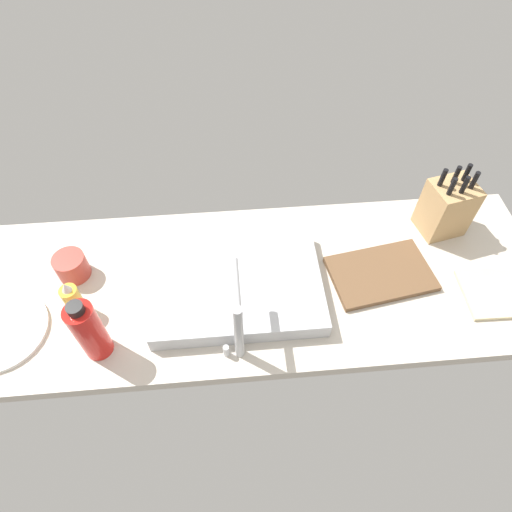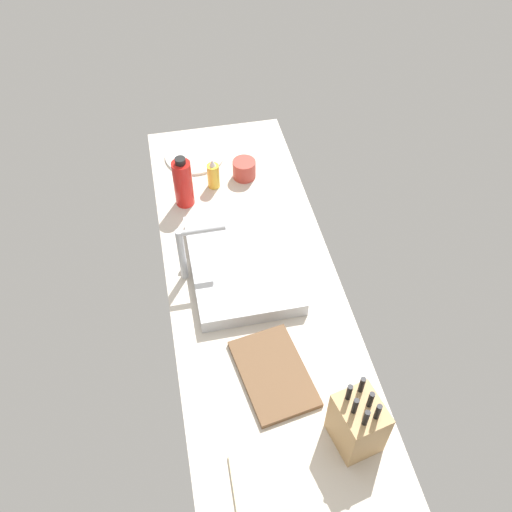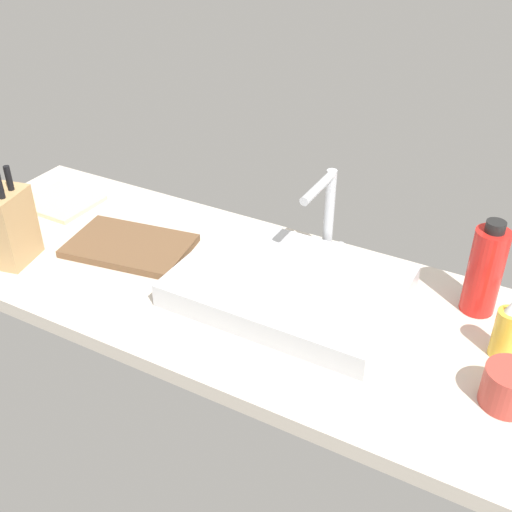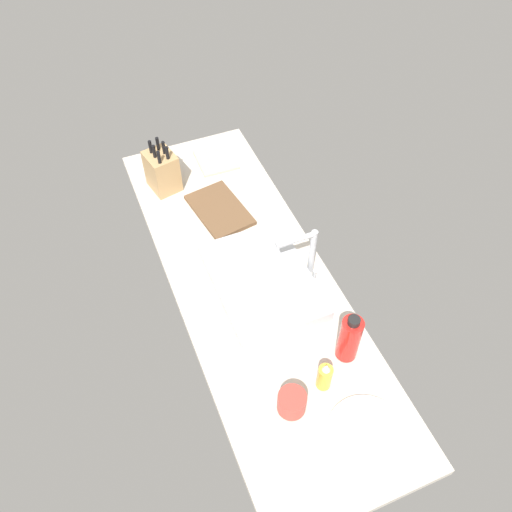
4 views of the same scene
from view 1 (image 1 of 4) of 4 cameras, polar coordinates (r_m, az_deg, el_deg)
The scene contains 10 objects.
countertop_slab at distance 129.24cm, azimuth -0.58°, elevation -3.78°, with size 174.61×57.63×3.50cm, color beige.
sink_basin at distance 124.00cm, azimuth -2.51°, elevation -3.80°, with size 47.33×34.16×5.32cm, color #B7BABF.
faucet at distance 105.58cm, azimuth -2.48°, elevation -8.33°, with size 5.50×15.89×22.04cm.
knife_block at distance 146.16cm, azimuth 23.59°, elevation 5.84°, with size 14.99×13.65×23.49cm.
cutting_board at distance 133.41cm, azimuth 15.94°, elevation -2.22°, with size 29.09×18.69×1.80cm, color brown.
soap_bottle at distance 127.59cm, azimuth -22.73°, elevation -5.27°, with size 4.72×4.72×13.02cm.
water_bottle at distance 115.74cm, azimuth -20.95°, elevation -9.05°, with size 7.14×7.14×21.27cm.
dinner_plate at distance 137.08cm, azimuth -30.31°, elevation -8.41°, with size 24.75×24.75×1.20cm, color white.
dish_towel at distance 142.25cm, azimuth 28.73°, elevation -4.26°, with size 18.40×16.43×1.20cm, color beige.
coffee_mug at distance 137.08cm, azimuth -22.90°, elevation -1.25°, with size 9.14×9.14×7.55cm, color #B23D33.
Camera 1 is at (4.94, 71.98, 108.97)cm, focal length 30.69 mm.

